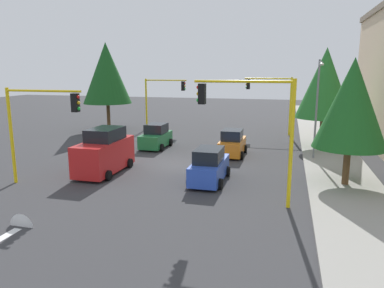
# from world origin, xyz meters

# --- Properties ---
(ground_plane) EXTENTS (120.00, 120.00, 0.00)m
(ground_plane) POSITION_xyz_m (0.00, 0.00, 0.00)
(ground_plane) COLOR #353538
(sidewalk_kerb) EXTENTS (80.00, 4.00, 0.15)m
(sidewalk_kerb) POSITION_xyz_m (-5.00, 10.50, 0.07)
(sidewalk_kerb) COLOR gray
(sidewalk_kerb) RESTS_ON ground
(lane_arrow_near) EXTENTS (2.40, 1.10, 1.10)m
(lane_arrow_near) POSITION_xyz_m (11.51, -3.00, 0.01)
(lane_arrow_near) COLOR silver
(lane_arrow_near) RESTS_ON ground
(traffic_signal_far_left) EXTENTS (0.36, 4.59, 5.65)m
(traffic_signal_far_left) POSITION_xyz_m (-14.00, 5.69, 4.00)
(traffic_signal_far_left) COLOR yellow
(traffic_signal_far_left) RESTS_ON ground
(traffic_signal_near_right) EXTENTS (0.36, 4.59, 5.36)m
(traffic_signal_near_right) POSITION_xyz_m (6.00, -5.65, 3.81)
(traffic_signal_near_right) COLOR yellow
(traffic_signal_near_right) RESTS_ON ground
(traffic_signal_far_right) EXTENTS (0.36, 4.59, 5.41)m
(traffic_signal_far_right) POSITION_xyz_m (-14.00, -5.66, 3.84)
(traffic_signal_far_right) COLOR yellow
(traffic_signal_far_right) RESTS_ON ground
(traffic_signal_near_left) EXTENTS (0.36, 4.59, 5.92)m
(traffic_signal_near_left) POSITION_xyz_m (6.00, 5.73, 4.17)
(traffic_signal_near_left) COLOR yellow
(traffic_signal_near_left) RESTS_ON ground
(street_lamp_curbside) EXTENTS (2.15, 0.28, 7.00)m
(street_lamp_curbside) POSITION_xyz_m (-3.61, 9.20, 4.35)
(street_lamp_curbside) COLOR slate
(street_lamp_curbside) RESTS_ON ground
(tree_opposite_side) EXTENTS (4.96, 4.96, 9.11)m
(tree_opposite_side) POSITION_xyz_m (-12.00, -11.00, 5.99)
(tree_opposite_side) COLOR brown
(tree_opposite_side) RESTS_ON ground
(tree_roadside_mid) EXTENTS (4.39, 4.39, 8.03)m
(tree_roadside_mid) POSITION_xyz_m (-8.00, 10.00, 5.28)
(tree_roadside_mid) COLOR brown
(tree_roadside_mid) RESTS_ON ground
(tree_roadside_near) EXTENTS (3.81, 3.81, 6.94)m
(tree_roadside_near) POSITION_xyz_m (2.00, 10.50, 4.54)
(tree_roadside_near) COLOR brown
(tree_roadside_near) RESTS_ON ground
(delivery_van_red) EXTENTS (4.80, 2.22, 2.77)m
(delivery_van_red) POSITION_xyz_m (2.78, -3.58, 1.28)
(delivery_van_red) COLOR red
(delivery_van_red) RESTS_ON ground
(car_blue) EXTENTS (4.15, 1.93, 1.98)m
(car_blue) POSITION_xyz_m (3.00, 3.11, 0.90)
(car_blue) COLOR blue
(car_blue) RESTS_ON ground
(car_orange) EXTENTS (3.68, 1.93, 1.98)m
(car_orange) POSITION_xyz_m (-3.86, 3.39, 0.89)
(car_orange) COLOR orange
(car_orange) RESTS_ON ground
(car_green) EXTENTS (3.70, 2.02, 1.98)m
(car_green) POSITION_xyz_m (-5.02, -3.11, 0.90)
(car_green) COLOR #1E7238
(car_green) RESTS_ON ground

